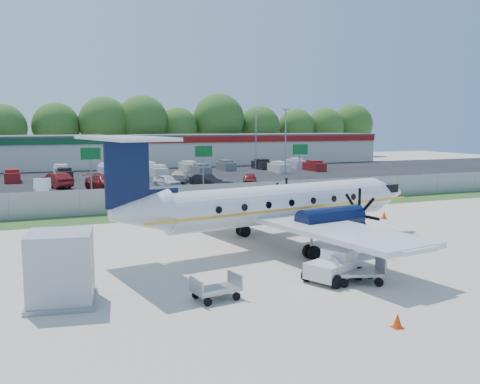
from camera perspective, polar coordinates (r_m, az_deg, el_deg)
name	(u,v)px	position (r m, az deg, el deg)	size (l,w,h in m)	color
ground	(278,242)	(32.16, 4.10, -5.32)	(170.00, 170.00, 0.00)	beige
grass_verge	(212,212)	(43.03, -3.05, -2.10)	(170.00, 4.00, 0.02)	#2D561E
access_road	(186,200)	(49.61, -5.73, -0.88)	(170.00, 8.00, 0.02)	black
parking_lot	(139,179)	(69.85, -10.70, 1.38)	(170.00, 32.00, 0.02)	black
perimeter_fence	(204,196)	(44.76, -3.91, -0.46)	(120.00, 0.06, 1.99)	gray
building_east	(255,148)	(98.65, 1.57, 4.70)	(44.40, 12.40, 5.24)	beige
sign_left	(91,161)	(51.45, -15.63, 3.21)	(1.80, 0.26, 5.00)	gray
sign_mid	(203,158)	(53.86, -3.92, 3.63)	(1.80, 0.26, 5.00)	gray
sign_right	(300,156)	(58.28, 6.42, 3.87)	(1.80, 0.26, 5.00)	gray
light_pole_ne	(286,137)	(74.35, 4.88, 5.86)	(0.90, 0.35, 9.09)	gray
light_pole_se	(256,136)	(83.36, 1.71, 6.03)	(0.90, 0.35, 9.09)	gray
tree_line	(101,162)	(103.27, -14.56, 3.12)	(112.00, 6.00, 14.00)	#315C1B
aircraft	(276,204)	(30.49, 3.87, -1.28)	(20.95, 20.56, 6.40)	silver
pushback_tug	(334,266)	(24.62, 10.04, -7.78)	(2.92, 2.60, 1.35)	silver
baggage_cart_near	(216,289)	(21.70, -2.56, -10.26)	(2.01, 1.39, 0.97)	gray
baggage_cart_far	(358,271)	(24.39, 12.44, -8.25)	(2.50, 1.94, 1.15)	gray
service_container	(61,271)	(22.10, -18.54, -7.95)	(2.98, 2.98, 2.86)	#B2B4BA
cone_nose	(384,215)	(41.14, 15.12, -2.41)	(0.40, 0.40, 0.57)	#E43907
cone_port_wing	(397,321)	(19.70, 16.45, -13.04)	(0.37, 0.37, 0.52)	#E43907
cone_starboard_wing	(180,216)	(39.58, -6.43, -2.60)	(0.37, 0.37, 0.52)	#E43907
road_car_mid	(221,197)	(51.92, -2.02, -0.50)	(1.86, 4.62, 1.57)	black
road_car_east	(453,188)	(63.64, 21.73, 0.42)	(2.40, 5.20, 1.44)	silver
parked_car_a	(43,194)	(57.37, -20.29, -0.21)	(1.65, 4.74, 1.56)	silver
parked_car_b	(105,191)	(58.16, -14.17, 0.12)	(2.40, 5.91, 1.71)	maroon
parked_car_c	(167,187)	(60.13, -7.80, 0.50)	(1.66, 4.14, 1.41)	silver
parked_car_d	(206,187)	(59.88, -3.63, 0.52)	(1.53, 4.38, 1.44)	black
parked_car_e	(250,185)	(62.15, 1.06, 0.78)	(1.59, 3.94, 1.34)	maroon
parked_car_f	(57,188)	(62.71, -18.96, 0.45)	(1.77, 5.07, 1.67)	maroon
parked_car_g	(180,182)	(65.20, -6.43, 1.04)	(2.02, 4.96, 1.44)	beige
far_parking_rows	(132,176)	(74.74, -11.48, 1.73)	(56.00, 10.00, 1.60)	gray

